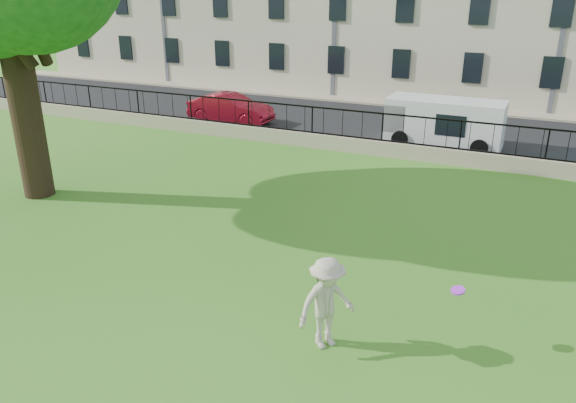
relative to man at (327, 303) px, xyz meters
The scene contains 9 objects.
ground 2.76m from the man, 163.71° to the left, with size 120.00×120.00×0.00m, color #37731B.
retaining_wall 12.99m from the man, 101.11° to the left, with size 50.00×0.40×0.60m, color gray.
iron_railing 12.98m from the man, 101.11° to the left, with size 50.00×0.05×1.13m.
street 17.63m from the man, 98.16° to the left, with size 60.00×9.00×0.01m, color black.
sidewalk 22.78m from the man, 96.30° to the left, with size 60.00×1.40×0.12m, color gray.
man is the anchor object (origin of this frame).
frisbee 2.49m from the man, 27.47° to the left, with size 0.27×0.27×0.03m, color #AF28E7.
red_sedan 18.60m from the man, 125.54° to the left, with size 1.48×4.24×1.40m, color maroon.
white_van 15.14m from the man, 91.89° to the left, with size 4.73×1.84×1.98m, color silver.
Camera 1 is at (5.61, -9.28, 6.56)m, focal length 35.00 mm.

